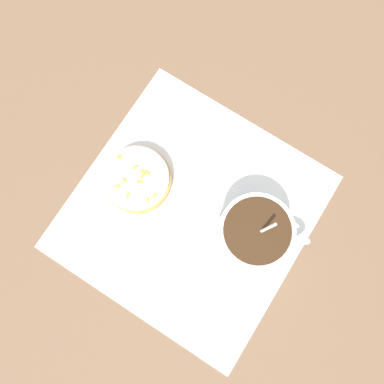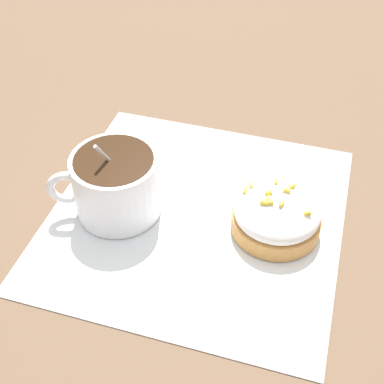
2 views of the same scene
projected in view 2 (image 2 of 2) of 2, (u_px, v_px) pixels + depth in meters
The scene contains 4 objects.
ground_plane at pixel (197, 216), 0.60m from camera, with size 3.00×3.00×0.00m, color brown.
paper_napkin at pixel (197, 215), 0.60m from camera, with size 0.35×0.36×0.00m.
coffee_cup at pixel (115, 182), 0.58m from camera, with size 0.12×0.09×0.10m.
frosted_pastry at pixel (277, 215), 0.57m from camera, with size 0.10×0.10×0.05m.
Camera 2 is at (0.07, -0.41, 0.43)m, focal length 50.00 mm.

